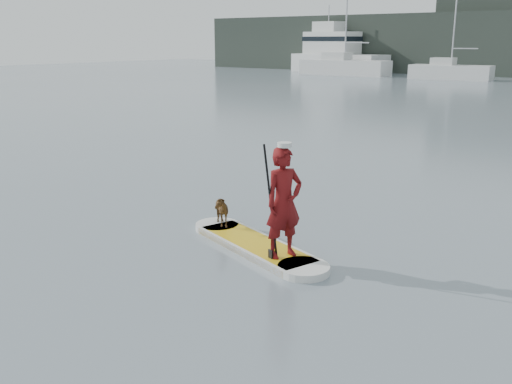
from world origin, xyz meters
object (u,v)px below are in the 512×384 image
Objects in this scene: sailboat_c at (450,71)px; motor_yacht_b at (336,54)px; paddler at (284,203)px; paddleboard at (256,246)px; sailboat_b at (344,65)px; dog at (219,209)px.

motor_yacht_b is (-13.91, 4.21, 1.22)m from sailboat_c.
sailboat_c reaches higher than paddler.
paddleboard is 54.66m from motor_yacht_b.
sailboat_b is 1.21× the size of motor_yacht_b.
motor_yacht_b is at bearing 135.58° from paddleboard.
sailboat_b is (-21.50, 43.74, 0.51)m from dog.
sailboat_b reaches higher than dog.
paddler is at bearing -77.87° from sailboat_c.
sailboat_b is at bearing 60.28° from dog.
dog is 44.88m from sailboat_c.
motor_yacht_b is (-25.88, 48.11, 1.90)m from paddleboard.
dog reaches higher than paddleboard.
sailboat_b is 1.34× the size of sailboat_c.
dog is 48.74m from sailboat_b.
paddler is at bearing -0.00° from paddleboard.
sailboat_c is at bearing 38.24° from paddler.
paddleboard is 0.32× the size of sailboat_c.
sailboat_c is (-10.84, 43.55, 0.33)m from dog.
paddler is 45.91m from sailboat_c.
sailboat_b reaches higher than motor_yacht_b.
sailboat_b is 10.67m from sailboat_c.
motor_yacht_b reaches higher than paddleboard.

